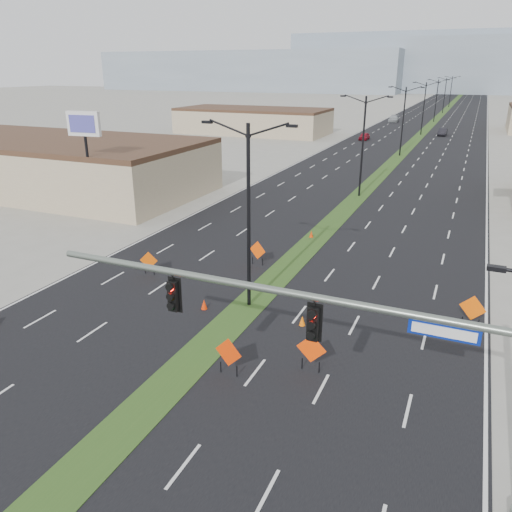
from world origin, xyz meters
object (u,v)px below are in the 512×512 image
at_px(streetlight_1, 363,144).
at_px(construction_sign_1, 149,261).
at_px(streetlight_0, 249,212).
at_px(cone_2, 314,312).
at_px(signal_mast, 373,349).
at_px(car_far, 394,119).
at_px(streetlight_6, 451,91).
at_px(pole_sign_west, 85,132).
at_px(cone_0, 204,304).
at_px(construction_sign_2, 258,251).
at_px(construction_sign_4, 311,350).
at_px(streetlight_3, 424,107).
at_px(construction_sign_3, 228,354).
at_px(car_left, 364,136).
at_px(construction_sign_5, 472,309).
at_px(streetlight_2, 403,119).
at_px(streetlight_4, 436,99).
at_px(cone_1, 302,321).
at_px(cone_3, 311,234).
at_px(car_mid, 443,132).
at_px(streetlight_5, 445,94).

xyz_separation_m(streetlight_1, construction_sign_1, (-7.74, -26.50, -4.50)).
relative_size(streetlight_0, cone_2, 17.31).
height_order(signal_mast, car_far, signal_mast).
xyz_separation_m(streetlight_6, cone_2, (3.76, -167.93, -5.13)).
relative_size(streetlight_1, pole_sign_west, 1.08).
height_order(cone_0, cone_2, cone_0).
relative_size(construction_sign_2, construction_sign_4, 0.94).
bearing_deg(streetlight_3, construction_sign_3, -88.74).
xyz_separation_m(car_left, construction_sign_5, (20.33, -69.76, 0.42)).
bearing_deg(construction_sign_5, streetlight_2, 119.98).
xyz_separation_m(construction_sign_3, construction_sign_4, (3.17, 1.70, 0.00)).
height_order(streetlight_6, construction_sign_1, streetlight_6).
bearing_deg(construction_sign_3, construction_sign_2, 116.53).
distance_m(streetlight_4, construction_sign_5, 110.54).
bearing_deg(streetlight_4, cone_1, -88.22).
height_order(signal_mast, car_left, signal_mast).
relative_size(streetlight_1, streetlight_2, 1.00).
bearing_deg(streetlight_2, pole_sign_west, -113.14).
height_order(car_left, cone_3, car_left).
bearing_deg(streetlight_1, construction_sign_4, -81.06).
bearing_deg(construction_sign_4, streetlight_2, 94.11).
relative_size(streetlight_4, construction_sign_3, 5.59).
height_order(car_mid, cone_2, car_mid).
distance_m(streetlight_6, car_far, 61.01).
bearing_deg(construction_sign_5, construction_sign_3, -119.51).
bearing_deg(construction_sign_4, construction_sign_5, 47.24).
xyz_separation_m(streetlight_2, construction_sign_3, (2.00, -62.58, -4.36)).
height_order(construction_sign_5, cone_2, construction_sign_5).
distance_m(construction_sign_4, cone_3, 18.61).
height_order(streetlight_1, construction_sign_3, streetlight_1).
bearing_deg(pole_sign_west, streetlight_5, 74.95).
distance_m(signal_mast, construction_sign_5, 13.04).
xyz_separation_m(construction_sign_2, cone_2, (5.76, -5.77, -0.71)).
bearing_deg(streetlight_6, construction_sign_4, -88.29).
height_order(streetlight_5, construction_sign_4, streetlight_5).
bearing_deg(construction_sign_5, streetlight_5, 112.69).
height_order(cone_2, cone_3, cone_2).
relative_size(streetlight_4, cone_2, 17.31).
bearing_deg(streetlight_3, streetlight_0, -90.00).
bearing_deg(streetlight_4, car_left, -102.42).
bearing_deg(construction_sign_5, car_left, 124.17).
bearing_deg(car_mid, streetlight_2, -96.49).
bearing_deg(car_far, car_mid, -64.17).
distance_m(signal_mast, cone_2, 12.03).
bearing_deg(signal_mast, streetlight_3, 95.20).
height_order(signal_mast, streetlight_1, streetlight_1).
bearing_deg(construction_sign_4, car_far, 96.52).
bearing_deg(construction_sign_2, construction_sign_1, -129.76).
distance_m(signal_mast, streetlight_3, 94.39).
height_order(streetlight_2, streetlight_4, same).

